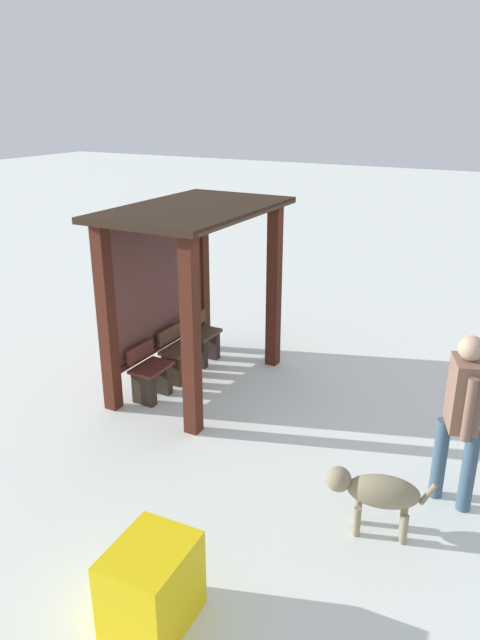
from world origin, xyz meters
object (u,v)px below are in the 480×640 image
at_px(person_walking, 462,409).
at_px(bench_right_inside, 203,343).
at_px(bench_left_inside, 151,378).
at_px(grit_bin, 152,587).
at_px(bench_center_inside, 179,359).
at_px(dog, 376,492).
at_px(bus_shelter, 184,263).

bearing_deg(person_walking, bench_right_inside, 66.74).
bearing_deg(bench_left_inside, grit_bin, -143.38).
height_order(bench_center_inside, dog, bench_center_inside).
height_order(bus_shelter, grit_bin, bus_shelter).
xyz_separation_m(person_walking, grit_bin, (-2.61, 1.75, -0.71)).
relative_size(person_walking, grit_bin, 2.56).
height_order(bench_center_inside, person_walking, person_walking).
xyz_separation_m(bench_left_inside, grit_bin, (-2.99, -2.22, 0.05)).
xyz_separation_m(bus_shelter, bench_center_inside, (0.00, 0.14, -1.45)).
bearing_deg(person_walking, grit_bin, 146.14).
bearing_deg(dog, bench_center_inside, 61.75).
bearing_deg(bench_left_inside, person_walking, -95.41).
distance_m(bench_center_inside, dog, 3.88).
xyz_separation_m(bench_center_inside, bench_right_inside, (0.67, -0.00, -0.00)).
bearing_deg(person_walking, bench_center_inside, 75.30).
bearing_deg(grit_bin, person_walking, -33.86).
bearing_deg(bench_center_inside, bench_right_inside, -0.00).
xyz_separation_m(person_walking, dog, (-0.80, 0.55, -0.62)).
xyz_separation_m(bench_left_inside, bench_right_inside, (1.33, -0.00, 0.01)).
xyz_separation_m(bench_right_inside, dog, (-2.50, -3.42, 0.13)).
bearing_deg(bench_center_inside, grit_bin, -148.72).
height_order(bench_right_inside, person_walking, person_walking).
distance_m(bench_right_inside, grit_bin, 4.86).
height_order(bench_left_inside, person_walking, person_walking).
bearing_deg(grit_bin, bench_right_inside, 27.20).
xyz_separation_m(bench_center_inside, dog, (-1.84, -3.42, 0.13)).
xyz_separation_m(bus_shelter, bench_right_inside, (0.67, 0.14, -1.45)).
bearing_deg(bus_shelter, grit_bin, -150.36).
relative_size(bench_left_inside, grit_bin, 1.06).
xyz_separation_m(bench_center_inside, grit_bin, (-3.66, -2.22, 0.04)).
xyz_separation_m(bench_right_inside, grit_bin, (-4.32, -2.22, 0.04)).
height_order(bus_shelter, bench_center_inside, bus_shelter).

